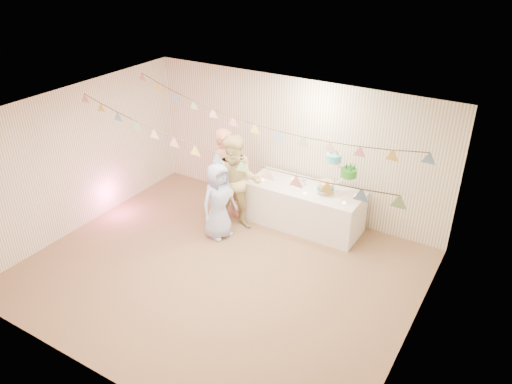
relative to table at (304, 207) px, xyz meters
The scene contains 25 objects.
floor 2.09m from the table, 104.63° to the right, with size 6.00×6.00×0.00m, color brown.
ceiling 3.01m from the table, 104.63° to the right, with size 6.00×6.00×0.00m, color white.
back_wall 1.16m from the table, 135.41° to the left, with size 6.00×6.00×0.00m, color white.
front_wall 4.61m from the table, 96.60° to the right, with size 6.00×6.00×0.00m, color white.
left_wall 4.14m from the table, 150.53° to the right, with size 5.00×5.00×0.00m, color white.
right_wall 3.31m from the table, 38.71° to the right, with size 5.00×5.00×0.00m, color white.
table is the anchor object (origin of this frame).
cake_stand 0.93m from the table, ahead, with size 0.70×0.41×0.78m, color silver, non-canonical shape.
cake_bottom 0.60m from the table, ahead, with size 0.31×0.31×0.15m, color teal, non-canonical shape.
cake_middle 1.03m from the table, 10.86° to the left, with size 0.27×0.27×0.22m, color #22861D, non-canonical shape.
cake_top_tier 1.10m from the table, ahead, with size 0.25×0.25×0.19m, color #46CDDD, non-canonical shape.
platter 0.68m from the table, behind, with size 0.31×0.31×0.02m, color white.
posy 0.45m from the table, 146.13° to the left, with size 0.15×0.15×0.17m, color white, non-canonical shape.
person_adult_a 1.53m from the table, 159.65° to the right, with size 0.65×0.43×1.80m, color tan.
person_adult_b 1.33m from the table, 144.94° to the right, with size 0.88×0.69×1.82m, color #CFBF7F.
person_child 1.61m from the table, 135.94° to the right, with size 0.69×0.45×1.41m, color #A2B5E5.
bunting_back 2.21m from the table, 120.30° to the right, with size 5.60×1.10×0.40m, color pink, non-canonical shape.
bunting_front 2.96m from the table, 103.35° to the right, with size 5.60×0.90×0.36m, color #72A5E5, non-canonical shape.
tealight_0 0.91m from the table, 169.38° to the right, with size 0.04×0.04×0.03m, color #FFD88C.
tealight_1 0.57m from the table, 152.78° to the left, with size 0.04×0.04×0.03m, color #FFD88C.
tealight_2 0.48m from the table, 65.56° to the right, with size 0.04×0.04×0.03m, color #FFD88C.
tealight_3 0.58m from the table, 32.15° to the left, with size 0.04×0.04×0.03m, color #FFD88C.
tealight_4 0.93m from the table, 12.38° to the right, with size 0.04×0.04×0.03m, color #FFD88C.
tealight_5 1.00m from the table, ahead, with size 0.04×0.04×0.03m, color #FFD88C.
tealight_6 0.49m from the table, 15.40° to the left, with size 0.04×0.04×0.03m, color #FFD88C.
Camera 1 is at (3.88, -5.27, 4.93)m, focal length 35.00 mm.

